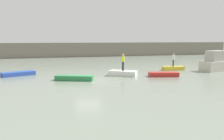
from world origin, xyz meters
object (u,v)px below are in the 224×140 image
object	(u,v)px
rowboat_blue	(18,74)
rowboat_red	(163,74)
motorboat	(220,63)
rowboat_white	(123,73)
rowboat_green	(74,78)
person_hiviz_shirt	(123,61)
rowboat_yellow	(173,68)
person_white_shirt	(173,59)

from	to	relation	value
rowboat_blue	rowboat_red	size ratio (longest dim) A/B	1.09
motorboat	rowboat_white	size ratio (longest dim) A/B	2.00
rowboat_blue	rowboat_green	bearing A→B (deg)	-60.89
motorboat	rowboat_green	bearing A→B (deg)	-173.74
rowboat_red	person_hiviz_shirt	size ratio (longest dim) A/B	1.69
rowboat_yellow	person_hiviz_shirt	bearing A→B (deg)	-156.83
person_white_shirt	rowboat_yellow	bearing A→B (deg)	0.00
motorboat	person_hiviz_shirt	xyz separation A→B (m)	(-12.72, -0.58, 0.63)
motorboat	rowboat_green	distance (m)	18.07
rowboat_blue	rowboat_yellow	size ratio (longest dim) A/B	1.22
rowboat_yellow	person_hiviz_shirt	distance (m)	7.96
person_white_shirt	rowboat_green	bearing A→B (deg)	-162.88
rowboat_blue	person_hiviz_shirt	size ratio (longest dim) A/B	1.85
rowboat_yellow	rowboat_white	bearing A→B (deg)	-156.83
motorboat	person_hiviz_shirt	world-z (taller)	motorboat
rowboat_blue	person_hiviz_shirt	bearing A→B (deg)	-37.44
motorboat	rowboat_blue	distance (m)	23.44
rowboat_blue	person_white_shirt	size ratio (longest dim) A/B	1.95
person_hiviz_shirt	person_white_shirt	bearing A→B (deg)	18.69
rowboat_green	person_white_shirt	size ratio (longest dim) A/B	2.08
person_white_shirt	person_hiviz_shirt	distance (m)	7.86
rowboat_green	rowboat_white	bearing A→B (deg)	35.90
rowboat_blue	rowboat_yellow	world-z (taller)	rowboat_yellow
motorboat	rowboat_yellow	distance (m)	5.66
rowboat_green	rowboat_yellow	size ratio (longest dim) A/B	1.30
person_white_shirt	rowboat_red	bearing A→B (deg)	-131.03
rowboat_blue	person_hiviz_shirt	world-z (taller)	person_hiviz_shirt
motorboat	person_white_shirt	xyz separation A→B (m)	(-5.28, 1.93, 0.50)
motorboat	rowboat_yellow	bearing A→B (deg)	159.88
rowboat_white	rowboat_red	xyz separation A→B (m)	(3.87, -1.59, -0.05)
rowboat_green	rowboat_red	bearing A→B (deg)	19.76
rowboat_blue	rowboat_red	bearing A→B (deg)	-39.27
motorboat	person_white_shirt	size ratio (longest dim) A/B	3.43
rowboat_white	person_hiviz_shirt	xyz separation A→B (m)	(0.00, 0.00, 1.26)
rowboat_green	rowboat_red	world-z (taller)	rowboat_green
rowboat_white	rowboat_red	bearing A→B (deg)	11.33
person_hiviz_shirt	rowboat_white	bearing A→B (deg)	0.00
rowboat_red	person_hiviz_shirt	world-z (taller)	person_hiviz_shirt
rowboat_white	rowboat_yellow	size ratio (longest dim) A/B	1.07
motorboat	rowboat_white	xyz separation A→B (m)	(-12.72, -0.58, -0.63)
rowboat_green	person_white_shirt	world-z (taller)	person_white_shirt
rowboat_red	person_white_shirt	size ratio (longest dim) A/B	1.78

